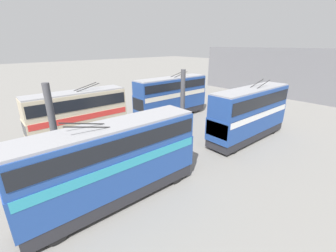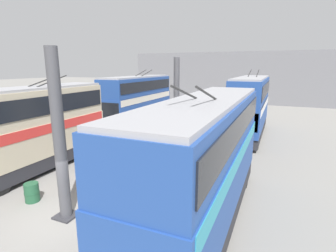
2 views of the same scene
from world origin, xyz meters
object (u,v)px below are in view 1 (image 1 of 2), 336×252
Objects in this scene: bus_left_far at (250,111)px; bus_right_mid at (171,95)px; bus_right_near at (78,113)px; person_by_left_row at (76,179)px; person_aisle_midway at (117,140)px; bus_left_near at (114,159)px; person_aisle_foreground at (85,162)px; person_by_right_row at (103,135)px; oil_drum at (57,156)px.

bus_right_mid is at bearing 94.63° from bus_left_far.
bus_right_near is 9.18m from person_by_left_row.
person_aisle_midway is at bearing -157.17° from bus_right_mid.
bus_left_far reaches higher than bus_left_near.
bus_left_near is at bearing -169.41° from person_aisle_midway.
bus_left_far is 5.85× the size of person_aisle_foreground.
bus_left_near reaches higher than bus_right_near.
person_aisle_foreground is at bearing 159.04° from person_aisle_midway.
person_by_right_row reaches higher than person_aisle_midway.
bus_right_near is at bearing 140.44° from bus_left_far.
bus_left_far is at bearing -39.56° from bus_right_near.
person_by_right_row is at bearing 69.99° from bus_left_near.
person_aisle_midway is at bearing -67.82° from bus_right_near.
bus_right_mid is 11.72× the size of oil_drum.
bus_left_near is at bearing 180.00° from bus_left_far.
bus_right_mid is 5.78× the size of person_by_left_row.
person_aisle_midway is (3.54, 6.42, -1.97)m from bus_left_near.
person_by_right_row reaches higher than person_aisle_foreground.
bus_left_near is 10.95m from bus_right_near.
bus_left_far is at bearing -25.68° from oil_drum.
person_by_left_row is at bearing 108.19° from person_by_right_row.
bus_right_mid is at bearing -110.64° from person_by_right_row.
bus_left_near is at bearing 23.85° from person_by_left_row.
oil_drum is (-4.93, 1.38, -0.46)m from person_aisle_midway.
bus_right_near reaches higher than person_aisle_midway.
person_by_right_row is (-10.93, -2.47, -2.02)m from bus_right_mid.
bus_right_near is at bearing 84.43° from person_aisle_foreground.
bus_left_far is (14.84, 0.00, 0.10)m from bus_left_near.
bus_right_mid is 5.82× the size of person_by_right_row.
person_by_left_row is (-5.16, -3.94, 0.06)m from person_aisle_midway.
bus_right_mid reaches higher than bus_left_near.
bus_left_near is at bearing 126.63° from person_by_right_row.
bus_left_near is 6.37× the size of person_aisle_midway.
person_aisle_midway is 6.50m from person_by_left_row.
bus_left_near is 6.17× the size of person_aisle_foreground.
oil_drum is at bearing 113.82° from person_aisle_midway.
person_aisle_foreground is at bearing -73.19° from oil_drum.
bus_right_mid is at bearing 11.08° from oil_drum.
person_by_left_row is at bearing 123.14° from bus_left_near.
bus_left_far reaches higher than bus_right_near.
bus_left_far is 5.75× the size of person_by_right_row.
bus_left_far is 13.16m from person_aisle_midway.
person_aisle_foreground is (-2.06, -6.57, -1.89)m from bus_right_near.
oil_drum is at bearing -136.26° from bus_right_near.
bus_left_far is 18.19m from oil_drum.
person_aisle_midway is at bearing 150.38° from bus_left_far.
bus_left_near is at bearing -99.22° from bus_right_near.
person_aisle_midway is (0.50, -1.92, -0.05)m from person_by_right_row.
bus_right_mid is at bearing 37.74° from bus_left_near.
bus_right_near reaches higher than person_by_left_row.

